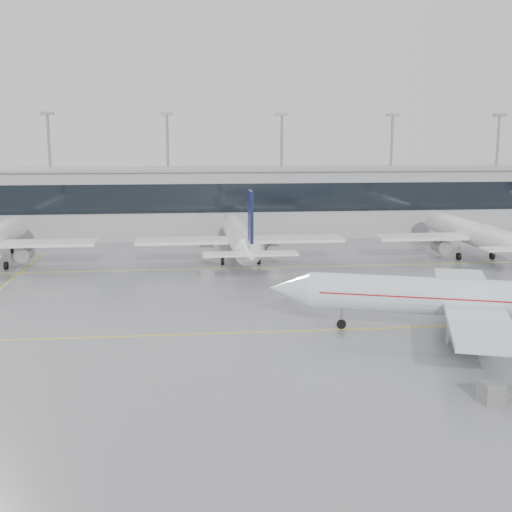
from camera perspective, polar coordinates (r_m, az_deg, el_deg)
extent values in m
plane|color=gray|center=(60.22, 1.22, -6.75)|extent=(320.00, 320.00, 0.00)
cube|color=yellow|center=(60.22, 1.22, -6.75)|extent=(120.00, 0.25, 0.01)
cube|color=yellow|center=(89.16, -1.23, -1.07)|extent=(120.00, 0.25, 0.01)
cube|color=#98989C|center=(119.87, -2.55, 4.79)|extent=(180.00, 15.00, 12.00)
cube|color=black|center=(112.22, -2.31, 5.17)|extent=(180.00, 0.20, 5.00)
cube|color=gray|center=(119.42, -2.57, 7.75)|extent=(182.00, 16.00, 0.40)
cylinder|color=gray|center=(127.84, -17.78, 6.90)|extent=(0.50, 0.50, 22.00)
cube|color=gray|center=(127.73, -18.07, 11.96)|extent=(2.40, 1.00, 0.60)
cylinder|color=gray|center=(125.29, -7.81, 7.24)|extent=(0.50, 0.50, 22.00)
cube|color=gray|center=(125.19, -7.94, 12.41)|extent=(2.40, 1.00, 0.60)
cylinder|color=gray|center=(126.58, 2.28, 7.36)|extent=(0.50, 0.50, 22.00)
cube|color=gray|center=(126.48, 2.32, 12.48)|extent=(2.40, 1.00, 0.60)
cylinder|color=gray|center=(131.59, 11.88, 7.26)|extent=(0.50, 0.50, 22.00)
cube|color=gray|center=(131.49, 12.07, 12.18)|extent=(2.40, 1.00, 0.60)
cylinder|color=gray|center=(139.91, 20.55, 7.00)|extent=(0.50, 0.50, 22.00)
cube|color=gray|center=(139.82, 20.85, 11.62)|extent=(2.40, 1.00, 0.60)
cylinder|color=silver|center=(60.82, 17.18, -3.51)|extent=(25.86, 11.55, 3.43)
cone|color=silver|center=(61.35, 3.01, -2.93)|extent=(4.88, 4.52, 3.43)
cube|color=silver|center=(61.06, 18.56, -3.92)|extent=(13.73, 28.43, 0.45)
cylinder|color=gray|center=(56.79, 18.46, -6.55)|extent=(4.08, 3.13, 2.10)
cylinder|color=gray|center=(66.00, 17.63, -4.15)|extent=(4.08, 3.13, 2.10)
cylinder|color=gray|center=(61.38, 7.61, -5.36)|extent=(0.20, 0.20, 1.47)
cylinder|color=black|center=(61.58, 7.60, -6.02)|extent=(0.95, 0.57, 0.90)
cylinder|color=gray|center=(59.20, 19.68, -6.39)|extent=(0.24, 0.24, 1.47)
cylinder|color=black|center=(59.41, 19.63, -7.07)|extent=(1.19, 0.78, 1.10)
cylinder|color=gray|center=(64.16, 19.11, -5.07)|extent=(0.24, 0.24, 1.47)
cylinder|color=black|center=(64.36, 19.07, -5.70)|extent=(1.19, 0.78, 1.10)
cube|color=#B70F0F|center=(60.58, 14.36, -3.23)|extent=(18.17, 9.00, 0.12)
cone|color=white|center=(112.10, -20.33, 2.62)|extent=(3.59, 4.00, 3.59)
cylinder|color=gray|center=(95.21, -19.87, 0.20)|extent=(2.10, 3.60, 2.10)
cylinder|color=gray|center=(107.67, -20.89, 0.90)|extent=(0.20, 0.20, 1.56)
cylinder|color=black|center=(107.79, -20.86, 0.49)|extent=(0.30, 0.90, 0.90)
cylinder|color=gray|center=(94.44, -21.36, -0.33)|extent=(0.24, 0.24, 1.56)
cylinder|color=black|center=(94.57, -21.33, -0.79)|extent=(0.45, 1.10, 1.10)
cylinder|color=white|center=(93.41, -1.50, 1.82)|extent=(3.59, 27.36, 3.59)
cone|color=white|center=(108.89, -2.17, 3.05)|extent=(3.59, 4.00, 3.59)
cone|color=white|center=(77.22, -0.51, 0.00)|extent=(3.59, 5.60, 3.59)
cube|color=white|center=(91.99, -1.42, 1.44)|extent=(29.64, 5.00, 0.45)
cube|color=white|center=(76.97, -0.50, 0.19)|extent=(11.40, 2.80, 0.25)
cube|color=#0E133F|center=(76.09, -0.49, 3.54)|extent=(0.35, 3.60, 6.12)
cylinder|color=gray|center=(92.47, -4.41, 0.51)|extent=(2.10, 3.60, 2.10)
cylinder|color=gray|center=(93.23, 1.50, 0.62)|extent=(2.10, 3.60, 2.10)
cylinder|color=gray|center=(104.33, -1.97, 1.30)|extent=(0.20, 0.20, 1.56)
cylinder|color=black|center=(104.45, -1.96, 0.88)|extent=(0.30, 0.90, 0.90)
cylinder|color=gray|center=(91.19, -2.99, 0.02)|extent=(0.24, 0.24, 1.56)
cylinder|color=black|center=(91.33, -2.99, -0.46)|extent=(0.45, 1.10, 1.10)
cylinder|color=gray|center=(91.60, 0.26, 0.09)|extent=(0.24, 0.24, 1.56)
cylinder|color=black|center=(91.75, 0.25, -0.39)|extent=(0.45, 1.10, 1.10)
cylinder|color=white|center=(102.30, 18.45, 2.04)|extent=(3.59, 27.36, 3.59)
cone|color=white|center=(116.61, 15.28, 3.18)|extent=(3.59, 4.00, 3.59)
cube|color=white|center=(101.01, 18.79, 1.69)|extent=(29.64, 5.00, 0.45)
cylinder|color=gray|center=(99.78, 16.12, 0.86)|extent=(2.10, 3.60, 2.10)
cylinder|color=gray|center=(103.78, 21.03, 0.93)|extent=(2.10, 3.60, 2.10)
cylinder|color=gray|center=(112.36, 16.14, 1.55)|extent=(0.20, 0.20, 1.56)
cylinder|color=black|center=(112.48, 16.12, 1.16)|extent=(0.30, 0.90, 0.90)
cylinder|color=gray|center=(99.37, 17.60, 0.41)|extent=(0.24, 0.24, 1.56)
cylinder|color=black|center=(99.50, 17.57, -0.03)|extent=(0.45, 1.10, 1.10)
cylinder|color=gray|center=(101.56, 20.29, 0.46)|extent=(0.24, 0.24, 1.56)
cylinder|color=black|center=(101.69, 20.26, 0.03)|extent=(0.45, 1.10, 1.10)
cube|color=gray|center=(47.39, 20.17, -11.33)|extent=(1.65, 1.56, 1.48)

